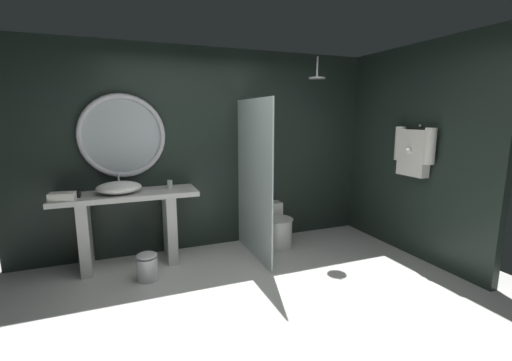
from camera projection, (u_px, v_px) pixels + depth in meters
ground_plane at (262, 315)px, 3.07m from camera, size 5.76×5.76×0.00m
back_wall_panel at (207, 150)px, 4.57m from camera, size 4.80×0.10×2.60m
side_wall_right at (410, 151)px, 4.39m from camera, size 0.10×2.47×2.60m
vanity_counter at (128, 218)px, 4.02m from camera, size 1.58×0.53×0.88m
vessel_sink at (119, 188)px, 3.90m from camera, size 0.49×0.40×0.24m
tumbler_cup at (170, 184)px, 4.18m from camera, size 0.06×0.06×0.10m
tissue_box at (72, 194)px, 3.72m from camera, size 0.15×0.13×0.08m
round_wall_mirror at (122, 136)px, 4.07m from camera, size 0.99×0.06×0.99m
shower_glass_panel at (254, 180)px, 4.23m from camera, size 0.02×1.12×1.95m
rain_shower_head at (317, 77)px, 4.50m from camera, size 0.21×0.21×0.28m
hanging_bathrobe at (414, 150)px, 4.15m from camera, size 0.20×0.58×0.62m
toilet at (275, 227)px, 4.71m from camera, size 0.41×0.62×0.55m
waste_bin at (147, 266)px, 3.71m from camera, size 0.22×0.22×0.31m
folded_hand_towel at (62, 197)px, 3.58m from camera, size 0.26×0.18×0.08m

